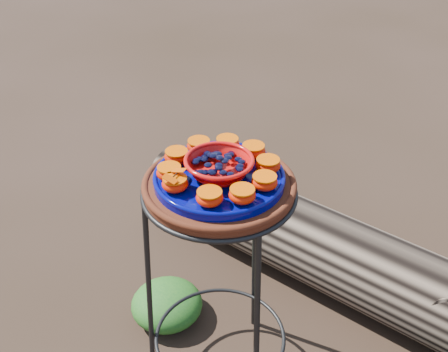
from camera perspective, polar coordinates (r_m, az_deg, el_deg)
The scene contains 19 objects.
plant_stand at distance 1.67m, azimuth -0.43°, elevation -11.50°, with size 0.44×0.44×0.70m, color black, non-canonical shape.
terracotta_saucer at distance 1.43m, azimuth -0.49°, elevation -1.13°, with size 0.39×0.39×0.03m, color #3E190C.
cobalt_plate at distance 1.41m, azimuth -0.49°, elevation -0.24°, with size 0.33×0.33×0.02m, color #000D62.
red_bowl at distance 1.40m, azimuth -0.50°, elevation 0.92°, with size 0.17×0.17×0.05m, color red, non-canonical shape.
glass_gems at distance 1.38m, azimuth -0.51°, elevation 2.10°, with size 0.13×0.13×0.02m, color black, non-canonical shape.
orange_half_0 at distance 1.35m, azimuth -5.00°, elevation -0.79°, with size 0.06×0.06×0.04m, color #CA0001.
orange_half_1 at distance 1.30m, azimuth -1.48°, elevation -2.21°, with size 0.06×0.06×0.04m, color #CA0001.
orange_half_2 at distance 1.31m, azimuth 1.87°, elevation -1.93°, with size 0.06×0.06×0.04m, color #CA0001.
orange_half_3 at distance 1.35m, azimuth 4.13°, elevation -0.61°, with size 0.06×0.06×0.04m, color #CA0001.
orange_half_4 at distance 1.42m, azimuth 4.48°, elevation 1.12°, with size 0.06×0.06×0.04m, color #CA0001.
orange_half_5 at distance 1.47m, azimuth 3.00°, elevation 2.56°, with size 0.06×0.06×0.04m, color #CA0001.
orange_half_6 at distance 1.50m, azimuth 0.35°, elevation 3.27°, with size 0.06×0.06×0.04m, color #CA0001.
orange_half_7 at distance 1.49m, azimuth -2.57°, elevation 3.06°, with size 0.06×0.06×0.04m, color #CA0001.
orange_half_8 at distance 1.45m, azimuth -4.82°, elevation 1.98°, with size 0.06×0.06×0.04m, color #CA0001.
orange_half_9 at distance 1.39m, azimuth -5.58°, elevation 0.34°, with size 0.06×0.06×0.04m, color #CA0001.
butterfly at distance 1.34m, azimuth -5.05°, elevation 0.07°, with size 0.08×0.05×0.01m, color #D74700, non-canonical shape.
driftwood_log at distance 2.14m, azimuth 10.22°, elevation -7.32°, with size 1.58×0.42×0.30m, color black, non-canonical shape.
foliage_left at distance 2.04m, azimuth -5.83°, elevation -12.73°, with size 0.25×0.25×0.13m, color #174917.
foliage_back at distance 2.31m, azimuth 6.61°, elevation -5.55°, with size 0.32×0.32×0.16m, color #174917.
Camera 1 is at (0.63, -0.99, 1.53)m, focal length 45.00 mm.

